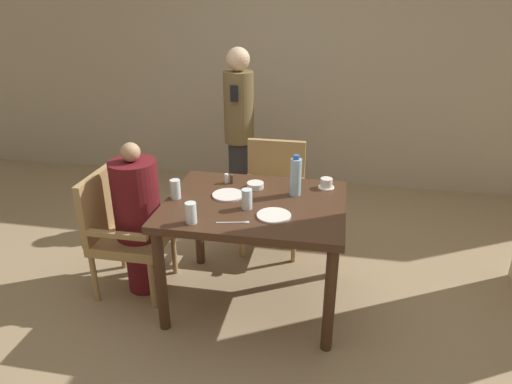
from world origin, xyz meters
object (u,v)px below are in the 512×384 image
chair_left_side (121,228)px  glass_tall_far (175,189)px  bowl_small (255,185)px  glass_tall_near (247,199)px  standing_host (239,130)px  plate_main_right (228,195)px  diner_in_left_chair (138,218)px  chair_far_side (273,191)px  glass_tall_mid (191,213)px  plate_main_left (274,215)px  teacup_with_saucer (326,184)px  water_bottle (296,177)px

chair_left_side → glass_tall_far: 0.57m
bowl_small → glass_tall_near: 0.33m
bowl_small → glass_tall_near: (0.01, -0.33, 0.05)m
standing_host → plate_main_right: standing_host is taller
diner_in_left_chair → chair_far_side: bearing=45.5°
diner_in_left_chair → glass_tall_far: bearing=-7.2°
chair_left_side → glass_tall_mid: 0.82m
bowl_small → glass_tall_mid: 0.64m
diner_in_left_chair → glass_tall_far: 0.40m
standing_host → glass_tall_far: size_ratio=12.27×
diner_in_left_chair → glass_tall_far: (0.31, -0.04, 0.26)m
chair_far_side → glass_tall_mid: glass_tall_mid is taller
chair_far_side → chair_left_side: bearing=-138.9°
standing_host → plate_main_left: size_ratio=7.56×
diner_in_left_chair → standing_host: (0.43, 1.32, 0.28)m
chair_far_side → glass_tall_near: glass_tall_near is taller
chair_left_side → chair_far_side: 1.28m
teacup_with_saucer → chair_far_side: bearing=130.3°
glass_tall_mid → teacup_with_saucer: bearing=41.5°
diner_in_left_chair → chair_far_side: (0.83, 0.84, -0.09)m
chair_left_side → chair_far_side: bearing=41.1°
bowl_small → water_bottle: 0.31m
water_bottle → glass_tall_far: bearing=-165.2°
diner_in_left_chair → plate_main_left: size_ratio=5.35×
standing_host → teacup_with_saucer: size_ratio=14.10×
plate_main_left → glass_tall_mid: bearing=-159.8°
chair_left_side → glass_tall_mid: glass_tall_mid is taller
diner_in_left_chair → bowl_small: size_ratio=9.61×
water_bottle → standing_host: bearing=119.0°
diner_in_left_chair → glass_tall_far: diner_in_left_chair is taller
water_bottle → teacup_with_saucer: bearing=37.2°
chair_left_side → plate_main_left: size_ratio=4.20×
chair_far_side → diner_in_left_chair: bearing=-134.5°
standing_host → glass_tall_mid: (0.08, -1.67, -0.02)m
plate_main_right → glass_tall_mid: glass_tall_mid is taller
teacup_with_saucer → water_bottle: (-0.20, -0.15, 0.10)m
diner_in_left_chair → plate_main_left: (0.98, -0.18, 0.20)m
chair_left_side → bowl_small: 1.00m
plate_main_right → chair_far_side: bearing=76.1°
chair_left_side → bowl_small: size_ratio=7.55×
bowl_small → glass_tall_near: size_ratio=0.90×
chair_left_side → glass_tall_far: size_ratio=6.82×
chair_far_side → water_bottle: water_bottle is taller
standing_host → glass_tall_near: bearing=-75.6°
standing_host → plate_main_right: bearing=-80.9°
bowl_small → glass_tall_far: glass_tall_far is taller
water_bottle → glass_tall_near: bearing=-135.7°
chair_far_side → glass_tall_mid: 1.28m
water_bottle → diner_in_left_chair: bearing=-171.3°
chair_left_side → teacup_with_saucer: 1.48m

